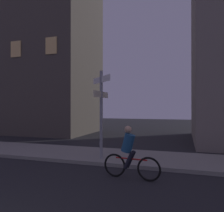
{
  "coord_description": "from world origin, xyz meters",
  "views": [
    {
      "loc": [
        3.73,
        -2.06,
        2.18
      ],
      "look_at": [
        0.92,
        6.57,
        2.23
      ],
      "focal_mm": 36.0,
      "sensor_mm": 36.0,
      "label": 1
    }
  ],
  "objects": [
    {
      "name": "sidewalk_kerb",
      "position": [
        0.0,
        7.14,
        0.07
      ],
      "size": [
        40.0,
        2.88,
        0.14
      ],
      "primitive_type": "cube",
      "color": "gray",
      "rests_on": "ground_plane"
    },
    {
      "name": "signpost",
      "position": [
        0.54,
        6.32,
        2.23
      ],
      "size": [
        1.13,
        1.54,
        3.5
      ],
      "color": "gray",
      "rests_on": "sidewalk_kerb"
    },
    {
      "name": "cyclist",
      "position": [
        2.12,
        4.62,
        0.75
      ],
      "size": [
        1.82,
        0.37,
        1.61
      ],
      "color": "black",
      "rests_on": "ground_plane"
    },
    {
      "name": "building_left_block",
      "position": [
        -8.33,
        14.85,
        10.6
      ],
      "size": [
        9.17,
        6.4,
        21.19
      ],
      "color": "#4C443D",
      "rests_on": "ground_plane"
    }
  ]
}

